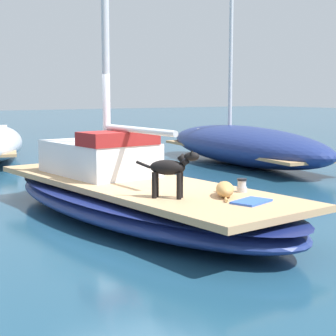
{
  "coord_description": "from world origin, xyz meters",
  "views": [
    {
      "loc": [
        -4.75,
        -8.06,
        2.17
      ],
      "look_at": [
        0.0,
        -1.0,
        1.01
      ],
      "focal_mm": 59.22,
      "sensor_mm": 36.0,
      "label": 1
    }
  ],
  "objects_px": {
    "dog_black": "(171,169)",
    "sailboat_main": "(136,200)",
    "dog_tan": "(225,189)",
    "deck_towel": "(251,202)",
    "deck_winch": "(242,186)",
    "moored_boat_starboard_side": "(243,145)"
  },
  "relations": [
    {
      "from": "dog_black",
      "to": "deck_winch",
      "type": "relative_size",
      "value": 3.53
    },
    {
      "from": "deck_winch",
      "to": "sailboat_main",
      "type": "bearing_deg",
      "value": 115.66
    },
    {
      "from": "dog_black",
      "to": "sailboat_main",
      "type": "bearing_deg",
      "value": 78.0
    },
    {
      "from": "deck_winch",
      "to": "moored_boat_starboard_side",
      "type": "bearing_deg",
      "value": 48.23
    },
    {
      "from": "dog_tan",
      "to": "deck_winch",
      "type": "bearing_deg",
      "value": 14.82
    },
    {
      "from": "dog_tan",
      "to": "deck_winch",
      "type": "xyz_separation_m",
      "value": [
        0.43,
        0.11,
        -0.01
      ]
    },
    {
      "from": "dog_black",
      "to": "deck_towel",
      "type": "height_order",
      "value": "dog_black"
    },
    {
      "from": "deck_towel",
      "to": "dog_black",
      "type": "bearing_deg",
      "value": 129.48
    },
    {
      "from": "dog_tan",
      "to": "deck_towel",
      "type": "xyz_separation_m",
      "value": [
        -0.0,
        -0.58,
        -0.09
      ]
    },
    {
      "from": "sailboat_main",
      "to": "dog_black",
      "type": "distance_m",
      "value": 1.76
    },
    {
      "from": "sailboat_main",
      "to": "moored_boat_starboard_side",
      "type": "xyz_separation_m",
      "value": [
        6.51,
        4.58,
        0.27
      ]
    },
    {
      "from": "deck_towel",
      "to": "dog_tan",
      "type": "bearing_deg",
      "value": 89.68
    },
    {
      "from": "deck_winch",
      "to": "dog_black",
      "type": "bearing_deg",
      "value": 170.16
    },
    {
      "from": "sailboat_main",
      "to": "deck_towel",
      "type": "height_order",
      "value": "deck_towel"
    },
    {
      "from": "sailboat_main",
      "to": "moored_boat_starboard_side",
      "type": "distance_m",
      "value": 7.97
    },
    {
      "from": "sailboat_main",
      "to": "dog_tan",
      "type": "xyz_separation_m",
      "value": [
        0.41,
        -1.88,
        0.43
      ]
    },
    {
      "from": "dog_tan",
      "to": "deck_towel",
      "type": "distance_m",
      "value": 0.59
    },
    {
      "from": "dog_black",
      "to": "deck_towel",
      "type": "bearing_deg",
      "value": -50.52
    },
    {
      "from": "dog_black",
      "to": "deck_winch",
      "type": "distance_m",
      "value": 1.24
    },
    {
      "from": "sailboat_main",
      "to": "deck_towel",
      "type": "xyz_separation_m",
      "value": [
        0.41,
        -2.46,
        0.34
      ]
    },
    {
      "from": "dog_black",
      "to": "moored_boat_starboard_side",
      "type": "height_order",
      "value": "moored_boat_starboard_side"
    },
    {
      "from": "dog_tan",
      "to": "sailboat_main",
      "type": "bearing_deg",
      "value": 102.4
    }
  ]
}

